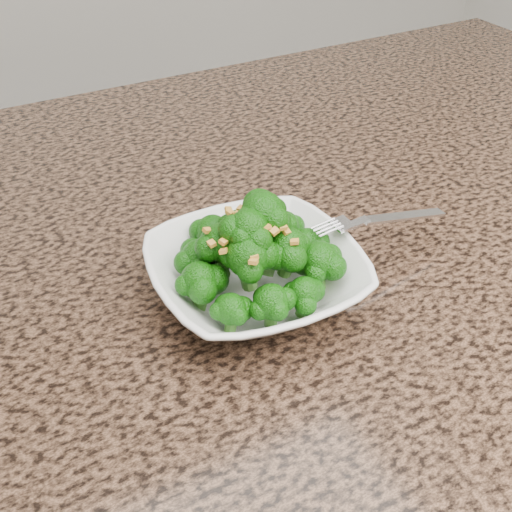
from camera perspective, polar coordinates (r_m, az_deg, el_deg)
cabinet at (r=1.06m, az=0.49°, el=-19.99°), size 1.55×0.95×0.87m
granite_counter at (r=0.72m, az=0.67°, el=-0.03°), size 1.64×1.04×0.03m
bowl at (r=0.63m, az=0.00°, el=-1.80°), size 0.22×0.22×0.05m
broccoli_pile at (r=0.59m, az=-0.00°, el=2.78°), size 0.18×0.18×0.07m
garlic_topping at (r=0.57m, az=0.00°, el=5.97°), size 0.11×0.11×0.01m
fork at (r=0.66m, az=9.39°, el=3.06°), size 0.18×0.03×0.01m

